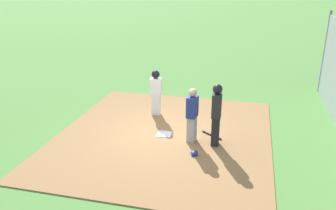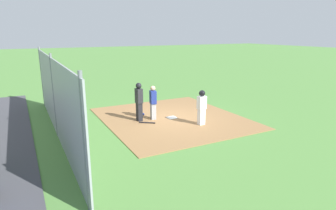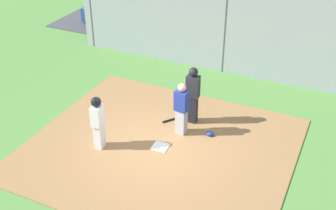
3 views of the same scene
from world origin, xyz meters
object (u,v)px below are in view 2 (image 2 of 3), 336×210
at_px(umpire, 139,101).
at_px(catcher_mask, 142,114).
at_px(catcher, 153,102).
at_px(baseball_bat, 147,123).
at_px(runner, 202,105).
at_px(home_plate, 172,118).

xyz_separation_m(umpire, catcher_mask, (-0.76, 0.47, -0.91)).
distance_m(catcher, baseball_bat, 1.10).
distance_m(runner, baseball_bat, 2.64).
bearing_deg(baseball_bat, catcher_mask, -67.14).
xyz_separation_m(catcher, baseball_bat, (0.49, -0.54, -0.82)).
distance_m(home_plate, umpire, 1.89).
height_order(catcher, baseball_bat, catcher).
bearing_deg(runner, catcher_mask, 28.59).
relative_size(catcher, umpire, 0.89).
bearing_deg(baseball_bat, home_plate, -134.08).
bearing_deg(runner, catcher, 35.34).
bearing_deg(catcher_mask, home_plate, 46.60).
distance_m(home_plate, catcher, 1.25).
xyz_separation_m(umpire, baseball_bat, (0.55, 0.16, -0.94)).
xyz_separation_m(home_plate, baseball_bat, (0.25, -1.43, 0.02)).
height_order(umpire, runner, umpire).
bearing_deg(umpire, baseball_bat, -75.98).
xyz_separation_m(baseball_bat, catcher_mask, (-1.31, 0.31, 0.03)).
xyz_separation_m(home_plate, umpire, (-0.30, -1.59, 0.96)).
bearing_deg(umpire, catcher, -6.86).
bearing_deg(umpire, home_plate, -12.96).
xyz_separation_m(runner, baseball_bat, (-1.30, -2.13, -0.87)).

